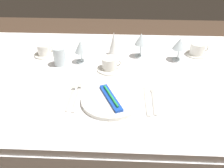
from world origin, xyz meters
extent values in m
plane|color=#4C3828|center=(0.00, 0.00, 0.00)|extent=(6.00, 6.00, 0.00)
cube|color=white|center=(0.00, 0.00, 0.72)|extent=(1.80, 1.10, 0.04)
cube|color=white|center=(0.00, 0.55, 0.61)|extent=(1.80, 0.01, 0.18)
cylinder|color=brown|center=(-0.80, 0.45, 0.35)|extent=(0.07, 0.07, 0.70)
cylinder|color=brown|center=(0.80, 0.45, 0.35)|extent=(0.07, 0.07, 0.70)
cylinder|color=white|center=(0.04, -0.25, 0.75)|extent=(0.27, 0.27, 0.02)
cube|color=blue|center=(0.04, -0.25, 0.76)|extent=(0.12, 0.21, 0.01)
cylinder|color=green|center=(0.04, -0.25, 0.78)|extent=(0.08, 0.16, 0.01)
cube|color=beige|center=(-0.12, -0.24, 0.74)|extent=(0.01, 0.20, 0.00)
cube|color=beige|center=(-0.12, -0.13, 0.74)|extent=(0.02, 0.04, 0.00)
cube|color=beige|center=(-0.15, -0.24, 0.74)|extent=(0.02, 0.17, 0.00)
cube|color=beige|center=(-0.15, -0.14, 0.74)|extent=(0.02, 0.04, 0.00)
cube|color=beige|center=(0.20, -0.25, 0.74)|extent=(0.02, 0.18, 0.00)
cube|color=beige|center=(0.20, -0.15, 0.74)|extent=(0.02, 0.06, 0.00)
cube|color=beige|center=(0.24, -0.25, 0.74)|extent=(0.02, 0.17, 0.00)
ellipsoid|color=beige|center=(0.24, -0.16, 0.74)|extent=(0.03, 0.04, 0.01)
cylinder|color=white|center=(0.54, 0.25, 0.74)|extent=(0.12, 0.12, 0.01)
cylinder|color=white|center=(0.54, 0.25, 0.78)|extent=(0.09, 0.09, 0.07)
torus|color=white|center=(0.58, 0.25, 0.79)|extent=(0.05, 0.01, 0.05)
cylinder|color=white|center=(-0.39, 0.20, 0.74)|extent=(0.12, 0.12, 0.01)
cylinder|color=white|center=(-0.39, 0.20, 0.78)|extent=(0.08, 0.08, 0.06)
torus|color=white|center=(-0.35, 0.20, 0.78)|extent=(0.04, 0.01, 0.04)
cylinder|color=white|center=(0.02, 0.05, 0.74)|extent=(0.14, 0.14, 0.01)
cylinder|color=white|center=(0.02, 0.05, 0.78)|extent=(0.08, 0.08, 0.06)
torus|color=white|center=(0.06, 0.05, 0.78)|extent=(0.04, 0.01, 0.04)
cylinder|color=silver|center=(0.41, 0.18, 0.74)|extent=(0.06, 0.06, 0.01)
cylinder|color=silver|center=(0.41, 0.18, 0.78)|extent=(0.01, 0.01, 0.07)
cone|color=silver|center=(0.41, 0.18, 0.84)|extent=(0.08, 0.08, 0.07)
cylinder|color=silver|center=(0.19, 0.22, 0.74)|extent=(0.06, 0.06, 0.01)
cylinder|color=silver|center=(0.19, 0.22, 0.78)|extent=(0.01, 0.01, 0.07)
cone|color=silver|center=(0.19, 0.22, 0.85)|extent=(0.07, 0.07, 0.07)
cylinder|color=silver|center=(-0.15, 0.13, 0.74)|extent=(0.06, 0.06, 0.01)
cylinder|color=silver|center=(-0.15, 0.13, 0.77)|extent=(0.01, 0.01, 0.06)
cone|color=silver|center=(-0.15, 0.13, 0.84)|extent=(0.07, 0.07, 0.07)
cylinder|color=silver|center=(-0.27, 0.09, 0.79)|extent=(0.07, 0.07, 0.11)
cylinder|color=#C68C1E|center=(-0.27, 0.09, 0.77)|extent=(0.06, 0.06, 0.05)
cone|color=white|center=(0.03, 0.24, 0.81)|extent=(0.07, 0.07, 0.14)
camera|label=1|loc=(0.09, -1.19, 1.46)|focal=41.28mm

